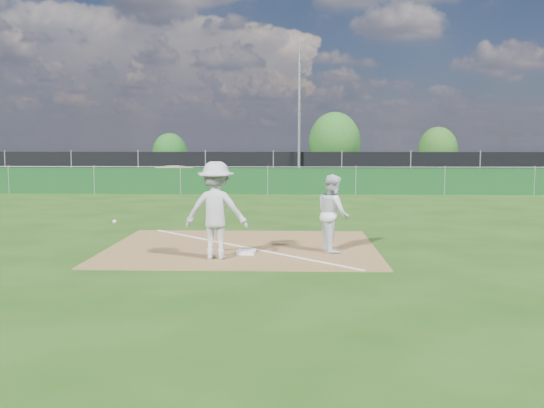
{
  "coord_description": "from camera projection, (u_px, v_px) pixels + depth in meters",
  "views": [
    {
      "loc": [
        1.14,
        -12.53,
        2.4
      ],
      "look_at": [
        0.68,
        1.0,
        1.0
      ],
      "focal_mm": 40.0,
      "sensor_mm": 36.0,
      "label": 1
    }
  ],
  "objects": [
    {
      "name": "ground",
      "position": [
        262.0,
        206.0,
        22.68
      ],
      "size": [
        90.0,
        90.0,
        0.0
      ],
      "primitive_type": "plane",
      "color": "#1B3F0D",
      "rests_on": "ground"
    },
    {
      "name": "infield_dirt",
      "position": [
        242.0,
        247.0,
        13.73
      ],
      "size": [
        6.0,
        5.0,
        0.02
      ],
      "primitive_type": "cube",
      "color": "brown",
      "rests_on": "ground"
    },
    {
      "name": "foul_line",
      "position": [
        242.0,
        247.0,
        13.73
      ],
      "size": [
        5.01,
        5.01,
        0.01
      ],
      "primitive_type": "cube",
      "rotation": [
        0.0,
        0.0,
        0.79
      ],
      "color": "white",
      "rests_on": "infield_dirt"
    },
    {
      "name": "green_fence",
      "position": [
        268.0,
        181.0,
        27.59
      ],
      "size": [
        44.0,
        0.05,
        1.2
      ],
      "primitive_type": "cube",
      "color": "#0F3916",
      "rests_on": "ground"
    },
    {
      "name": "dirt_mound",
      "position": [
        174.0,
        177.0,
        31.24
      ],
      "size": [
        3.38,
        2.6,
        1.17
      ],
      "primitive_type": "ellipsoid",
      "color": "olive",
      "rests_on": "ground"
    },
    {
      "name": "black_fence",
      "position": [
        273.0,
        167.0,
        35.51
      ],
      "size": [
        46.0,
        0.04,
        1.8
      ],
      "primitive_type": "cube",
      "color": "black",
      "rests_on": "ground"
    },
    {
      "name": "parking_lot",
      "position": [
        276.0,
        177.0,
        40.57
      ],
      "size": [
        46.0,
        9.0,
        0.01
      ],
      "primitive_type": "cube",
      "color": "black",
      "rests_on": "ground"
    },
    {
      "name": "light_pole",
      "position": [
        299.0,
        114.0,
        34.84
      ],
      "size": [
        0.16,
        0.16,
        8.0
      ],
      "primitive_type": "cylinder",
      "color": "slate",
      "rests_on": "ground"
    },
    {
      "name": "first_base",
      "position": [
        246.0,
        252.0,
        12.87
      ],
      "size": [
        0.4,
        0.4,
        0.08
      ],
      "primitive_type": "cube",
      "rotation": [
        0.0,
        0.0,
        -0.1
      ],
      "color": "white",
      "rests_on": "infield_dirt"
    },
    {
      "name": "play_at_first",
      "position": [
        216.0,
        210.0,
        12.27
      ],
      "size": [
        2.72,
        0.83,
        1.98
      ],
      "color": "silver",
      "rests_on": "infield_dirt"
    },
    {
      "name": "runner",
      "position": [
        333.0,
        213.0,
        13.15
      ],
      "size": [
        0.82,
        0.95,
        1.69
      ],
      "primitive_type": "imported",
      "rotation": [
        0.0,
        0.0,
        1.82
      ],
      "color": "silver",
      "rests_on": "ground"
    },
    {
      "name": "car_left",
      "position": [
        198.0,
        166.0,
        39.86
      ],
      "size": [
        4.91,
        2.9,
        1.57
      ],
      "primitive_type": "imported",
      "rotation": [
        0.0,
        0.0,
        1.81
      ],
      "color": "#9DA0A4",
      "rests_on": "parking_lot"
    },
    {
      "name": "car_mid",
      "position": [
        243.0,
        167.0,
        39.51
      ],
      "size": [
        4.57,
        1.65,
        1.5
      ],
      "primitive_type": "imported",
      "rotation": [
        0.0,
        0.0,
        1.59
      ],
      "color": "black",
      "rests_on": "parking_lot"
    },
    {
      "name": "car_right",
      "position": [
        363.0,
        168.0,
        40.49
      ],
      "size": [
        4.86,
        2.84,
        1.32
      ],
      "primitive_type": "imported",
      "rotation": [
        0.0,
        0.0,
        1.34
      ],
      "color": "black",
      "rests_on": "parking_lot"
    },
    {
      "name": "tree_left",
      "position": [
        170.0,
        153.0,
        44.94
      ],
      "size": [
        2.56,
        2.56,
        3.03
      ],
      "color": "#382316",
      "rests_on": "ground"
    },
    {
      "name": "tree_mid",
      "position": [
        335.0,
        142.0,
        46.08
      ],
      "size": [
        3.92,
        3.92,
        4.64
      ],
      "color": "#382316",
      "rests_on": "ground"
    },
    {
      "name": "tree_right",
      "position": [
        438.0,
        149.0,
        46.23
      ],
      "size": [
        2.97,
        2.97,
        3.53
      ],
      "color": "#382316",
      "rests_on": "ground"
    }
  ]
}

